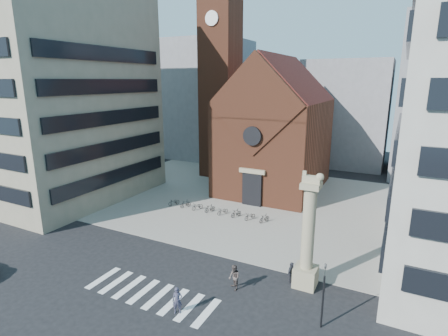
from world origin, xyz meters
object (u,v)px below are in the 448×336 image
at_px(lion_column, 308,242).
at_px(pedestrian_0, 177,301).
at_px(pedestrian_1, 234,278).
at_px(scooter_0, 174,202).
at_px(pedestrian_2, 291,273).
at_px(traffic_light, 323,294).

relative_size(lion_column, pedestrian_0, 4.81).
distance_m(pedestrian_0, pedestrian_1, 4.57).
xyz_separation_m(lion_column, pedestrian_0, (-6.59, -6.84, -2.56)).
distance_m(pedestrian_0, scooter_0, 20.26).
relative_size(pedestrian_0, pedestrian_2, 1.04).
distance_m(lion_column, pedestrian_1, 5.83).
height_order(pedestrian_0, pedestrian_1, pedestrian_1).
bearing_deg(pedestrian_1, lion_column, 73.82).
bearing_deg(pedestrian_2, pedestrian_0, 151.77).
bearing_deg(pedestrian_0, pedestrian_2, 20.85).
height_order(pedestrian_1, pedestrian_2, pedestrian_1).
relative_size(traffic_light, scooter_0, 2.83).
bearing_deg(traffic_light, pedestrian_2, 128.65).
distance_m(lion_column, pedestrian_2, 2.79).
bearing_deg(pedestrian_0, lion_column, 17.18).
height_order(pedestrian_1, scooter_0, pedestrian_1).
bearing_deg(pedestrian_1, scooter_0, 179.92).
relative_size(lion_column, pedestrian_1, 4.61).
relative_size(traffic_light, pedestrian_1, 2.29).
relative_size(pedestrian_2, scooter_0, 1.14).
height_order(traffic_light, pedestrian_2, traffic_light).
distance_m(lion_column, pedestrian_0, 9.84).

